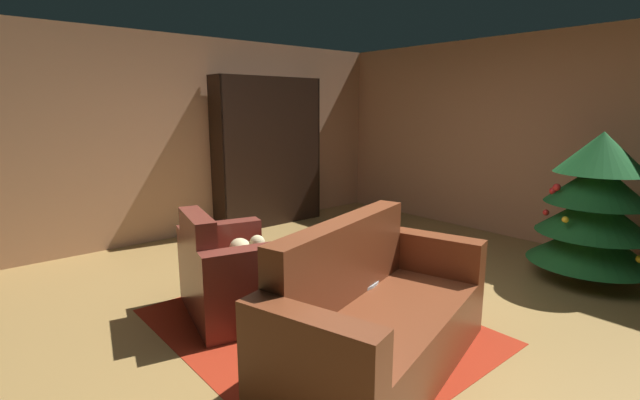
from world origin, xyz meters
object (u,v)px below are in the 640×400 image
couch_red (376,321)px  decorated_tree (595,207)px  bookshelf_unit (275,151)px  bottle_on_table (303,265)px  coffee_table (329,278)px  armchair_red (231,276)px  book_stack_on_table (330,268)px

couch_red → decorated_tree: size_ratio=1.35×
bookshelf_unit → decorated_tree: bookshelf_unit is taller
bottle_on_table → coffee_table: bearing=69.4°
armchair_red → coffee_table: armchair_red is taller
armchair_red → coffee_table: 0.85m
book_stack_on_table → bottle_on_table: (-0.08, -0.19, 0.05)m
bookshelf_unit → bottle_on_table: bearing=-31.6°
bookshelf_unit → bottle_on_table: size_ratio=8.41×
couch_red → bottle_on_table: 0.71m
book_stack_on_table → decorated_tree: (0.88, 2.64, 0.24)m
couch_red → book_stack_on_table: 0.63m
decorated_tree → bookshelf_unit: bearing=-164.9°
armchair_red → decorated_tree: size_ratio=0.78×
bottle_on_table → couch_red: bearing=5.6°
book_stack_on_table → decorated_tree: decorated_tree is taller
couch_red → coffee_table: couch_red is taller
decorated_tree → book_stack_on_table: bearing=-108.5°
armchair_red → book_stack_on_table: armchair_red is taller
book_stack_on_table → bottle_on_table: size_ratio=0.91×
coffee_table → decorated_tree: (0.89, 2.63, 0.33)m
coffee_table → decorated_tree: size_ratio=0.52×
couch_red → coffee_table: 0.62m
couch_red → bottle_on_table: bearing=-174.4°
book_stack_on_table → decorated_tree: bearing=71.5°
armchair_red → coffee_table: bearing=30.4°
bookshelf_unit → coffee_table: bookshelf_unit is taller
couch_red → bottle_on_table: size_ratio=7.91×
armchair_red → decorated_tree: decorated_tree is taller
couch_red → decorated_tree: bearing=84.0°
couch_red → book_stack_on_table: size_ratio=8.74×
bookshelf_unit → couch_red: (3.57, -1.72, -0.73)m
bookshelf_unit → couch_red: bearing=-25.7°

